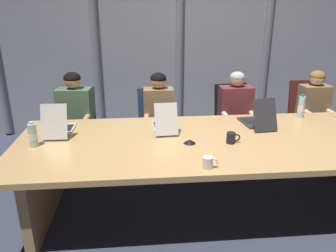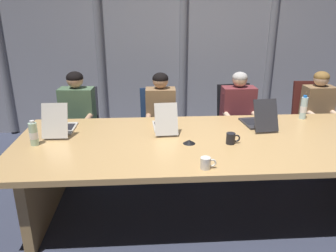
{
  "view_description": "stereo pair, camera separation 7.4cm",
  "coord_description": "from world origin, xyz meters",
  "px_view_note": "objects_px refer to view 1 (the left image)",
  "views": [
    {
      "loc": [
        -0.72,
        -2.75,
        1.87
      ],
      "look_at": [
        -0.46,
        0.11,
        0.83
      ],
      "focal_mm": 34.99,
      "sensor_mm": 36.0,
      "label": 1
    },
    {
      "loc": [
        -0.64,
        -2.75,
        1.87
      ],
      "look_at": [
        -0.46,
        0.11,
        0.83
      ],
      "focal_mm": 34.99,
      "sensor_mm": 36.0,
      "label": 2
    }
  ],
  "objects_px": {
    "office_chair_left_end": "(79,137)",
    "office_chair_right_mid": "(307,128)",
    "office_chair_left_mid": "(157,134)",
    "conference_mic_left_side": "(190,141)",
    "water_bottle_secondary": "(301,107)",
    "coffee_mug_far": "(231,138)",
    "person_right_mid": "(316,112)",
    "laptop_left_end": "(59,127)",
    "person_left_end": "(74,116)",
    "laptop_center": "(257,120)",
    "person_left_mid": "(159,116)",
    "coffee_mug_near": "(208,163)",
    "person_center": "(237,113)",
    "office_chair_center": "(234,131)",
    "laptop_left_mid": "(164,124)",
    "water_bottle_primary": "(33,135)"
  },
  "relations": [
    {
      "from": "office_chair_left_end",
      "to": "office_chair_right_mid",
      "type": "xyz_separation_m",
      "value": [
        2.98,
        0.0,
        0.01
      ]
    },
    {
      "from": "office_chair_left_mid",
      "to": "conference_mic_left_side",
      "type": "distance_m",
      "value": 1.32
    },
    {
      "from": "water_bottle_secondary",
      "to": "coffee_mug_far",
      "type": "bearing_deg",
      "value": -145.96
    },
    {
      "from": "office_chair_left_mid",
      "to": "person_right_mid",
      "type": "xyz_separation_m",
      "value": [
        1.99,
        -0.16,
        0.3
      ]
    },
    {
      "from": "laptop_left_end",
      "to": "coffee_mug_far",
      "type": "xyz_separation_m",
      "value": [
        1.58,
        -0.39,
        -0.01
      ]
    },
    {
      "from": "person_left_end",
      "to": "conference_mic_left_side",
      "type": "relative_size",
      "value": 10.69
    },
    {
      "from": "person_left_end",
      "to": "water_bottle_secondary",
      "type": "relative_size",
      "value": 4.52
    },
    {
      "from": "office_chair_left_end",
      "to": "person_left_end",
      "type": "xyz_separation_m",
      "value": [
        -0.0,
        -0.15,
        0.32
      ]
    },
    {
      "from": "laptop_left_end",
      "to": "person_left_end",
      "type": "bearing_deg",
      "value": 0.98
    },
    {
      "from": "laptop_center",
      "to": "office_chair_right_mid",
      "type": "bearing_deg",
      "value": -56.38
    },
    {
      "from": "office_chair_left_end",
      "to": "person_right_mid",
      "type": "distance_m",
      "value": 3.0
    },
    {
      "from": "office_chair_right_mid",
      "to": "coffee_mug_far",
      "type": "xyz_separation_m",
      "value": [
        -1.41,
        -1.27,
        0.42
      ]
    },
    {
      "from": "office_chair_right_mid",
      "to": "conference_mic_left_side",
      "type": "distance_m",
      "value": 2.2
    },
    {
      "from": "person_left_mid",
      "to": "coffee_mug_near",
      "type": "distance_m",
      "value": 1.59
    },
    {
      "from": "person_left_end",
      "to": "water_bottle_secondary",
      "type": "bearing_deg",
      "value": 83.47
    },
    {
      "from": "laptop_center",
      "to": "conference_mic_left_side",
      "type": "distance_m",
      "value": 0.86
    },
    {
      "from": "laptop_left_end",
      "to": "conference_mic_left_side",
      "type": "relative_size",
      "value": 4.2
    },
    {
      "from": "coffee_mug_near",
      "to": "coffee_mug_far",
      "type": "bearing_deg",
      "value": 56.51
    },
    {
      "from": "person_center",
      "to": "coffee_mug_far",
      "type": "height_order",
      "value": "person_center"
    },
    {
      "from": "laptop_left_end",
      "to": "office_chair_right_mid",
      "type": "height_order",
      "value": "laptop_left_end"
    },
    {
      "from": "office_chair_left_end",
      "to": "office_chair_center",
      "type": "relative_size",
      "value": 0.99
    },
    {
      "from": "laptop_center",
      "to": "person_right_mid",
      "type": "xyz_separation_m",
      "value": [
        1.02,
        0.67,
        -0.15
      ]
    },
    {
      "from": "laptop_left_mid",
      "to": "office_chair_left_mid",
      "type": "bearing_deg",
      "value": -1.48
    },
    {
      "from": "laptop_left_mid",
      "to": "person_right_mid",
      "type": "height_order",
      "value": "person_right_mid"
    },
    {
      "from": "office_chair_left_end",
      "to": "office_chair_right_mid",
      "type": "relative_size",
      "value": 0.97
    },
    {
      "from": "office_chair_left_mid",
      "to": "water_bottle_secondary",
      "type": "relative_size",
      "value": 3.5
    },
    {
      "from": "office_chair_center",
      "to": "office_chair_left_mid",
      "type": "bearing_deg",
      "value": -98.26
    },
    {
      "from": "office_chair_center",
      "to": "office_chair_right_mid",
      "type": "height_order",
      "value": "office_chair_right_mid"
    },
    {
      "from": "person_left_end",
      "to": "water_bottle_secondary",
      "type": "distance_m",
      "value": 2.58
    },
    {
      "from": "water_bottle_primary",
      "to": "water_bottle_secondary",
      "type": "relative_size",
      "value": 0.87
    },
    {
      "from": "person_center",
      "to": "person_right_mid",
      "type": "relative_size",
      "value": 1.0
    },
    {
      "from": "person_left_end",
      "to": "water_bottle_primary",
      "type": "distance_m",
      "value": 1.05
    },
    {
      "from": "conference_mic_left_side",
      "to": "person_left_end",
      "type": "bearing_deg",
      "value": 138.08
    },
    {
      "from": "coffee_mug_far",
      "to": "person_left_end",
      "type": "bearing_deg",
      "value": 144.85
    },
    {
      "from": "office_chair_left_end",
      "to": "person_left_mid",
      "type": "height_order",
      "value": "person_left_mid"
    },
    {
      "from": "water_bottle_secondary",
      "to": "office_chair_left_mid",
      "type": "bearing_deg",
      "value": 158.03
    },
    {
      "from": "laptop_left_end",
      "to": "laptop_center",
      "type": "distance_m",
      "value": 1.97
    },
    {
      "from": "person_left_end",
      "to": "conference_mic_left_side",
      "type": "xyz_separation_m",
      "value": [
        1.21,
        -1.09,
        0.08
      ]
    },
    {
      "from": "laptop_center",
      "to": "office_chair_left_mid",
      "type": "bearing_deg",
      "value": 43.62
    },
    {
      "from": "person_left_end",
      "to": "person_center",
      "type": "xyz_separation_m",
      "value": [
        1.97,
        -0.0,
        -0.02
      ]
    },
    {
      "from": "person_center",
      "to": "person_right_mid",
      "type": "bearing_deg",
      "value": 89.32
    },
    {
      "from": "office_chair_left_end",
      "to": "person_right_mid",
      "type": "bearing_deg",
      "value": 84.65
    },
    {
      "from": "person_left_end",
      "to": "coffee_mug_far",
      "type": "relative_size",
      "value": 9.29
    },
    {
      "from": "laptop_left_mid",
      "to": "coffee_mug_far",
      "type": "bearing_deg",
      "value": -127.68
    },
    {
      "from": "office_chair_center",
      "to": "conference_mic_left_side",
      "type": "xyz_separation_m",
      "value": [
        -0.79,
        -1.24,
        0.4
      ]
    },
    {
      "from": "person_center",
      "to": "conference_mic_left_side",
      "type": "bearing_deg",
      "value": -35.38
    },
    {
      "from": "person_center",
      "to": "water_bottle_secondary",
      "type": "relative_size",
      "value": 4.41
    },
    {
      "from": "laptop_left_mid",
      "to": "coffee_mug_far",
      "type": "distance_m",
      "value": 0.69
    },
    {
      "from": "office_chair_right_mid",
      "to": "person_center",
      "type": "height_order",
      "value": "person_center"
    },
    {
      "from": "person_left_end",
      "to": "person_right_mid",
      "type": "relative_size",
      "value": 1.03
    }
  ]
}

